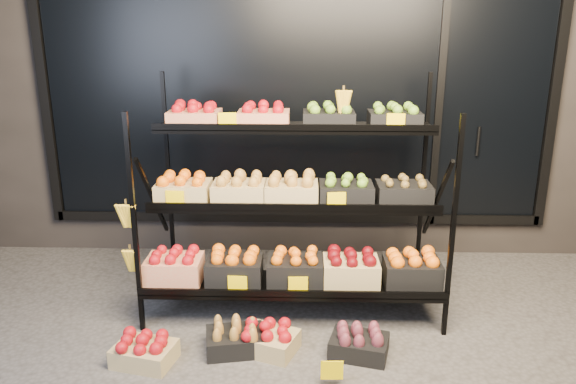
{
  "coord_description": "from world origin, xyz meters",
  "views": [
    {
      "loc": [
        0.07,
        -3.2,
        2.03
      ],
      "look_at": [
        -0.04,
        0.55,
        0.88
      ],
      "focal_mm": 35.0,
      "sensor_mm": 36.0,
      "label": 1
    }
  ],
  "objects_px": {
    "display_rack": "(292,203)",
    "floor_crate_left": "(144,350)",
    "floor_crate_midleft": "(235,338)",
    "floor_crate_midright": "(267,338)"
  },
  "relations": [
    {
      "from": "display_rack",
      "to": "floor_crate_midleft",
      "type": "xyz_separation_m",
      "value": [
        -0.34,
        -0.65,
        -0.7
      ]
    },
    {
      "from": "floor_crate_midleft",
      "to": "floor_crate_midright",
      "type": "distance_m",
      "value": 0.2
    },
    {
      "from": "display_rack",
      "to": "floor_crate_midleft",
      "type": "bearing_deg",
      "value": -117.82
    },
    {
      "from": "display_rack",
      "to": "floor_crate_left",
      "type": "height_order",
      "value": "display_rack"
    },
    {
      "from": "floor_crate_midright",
      "to": "display_rack",
      "type": "bearing_deg",
      "value": 99.3
    },
    {
      "from": "floor_crate_left",
      "to": "floor_crate_midright",
      "type": "relative_size",
      "value": 0.93
    },
    {
      "from": "floor_crate_left",
      "to": "floor_crate_midleft",
      "type": "bearing_deg",
      "value": 29.23
    },
    {
      "from": "floor_crate_midright",
      "to": "floor_crate_left",
      "type": "bearing_deg",
      "value": -146.44
    },
    {
      "from": "floor_crate_left",
      "to": "floor_crate_midleft",
      "type": "relative_size",
      "value": 0.99
    },
    {
      "from": "display_rack",
      "to": "floor_crate_left",
      "type": "distance_m",
      "value": 1.39
    }
  ]
}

